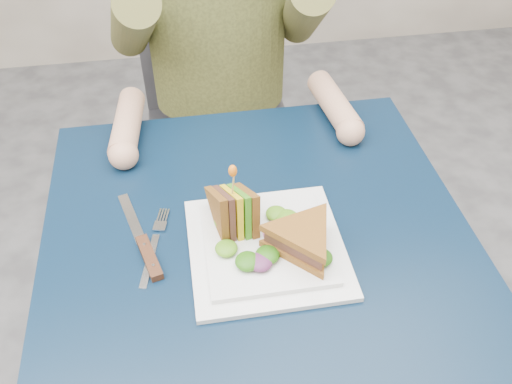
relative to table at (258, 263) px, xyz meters
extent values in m
cube|color=black|center=(0.00, 0.00, 0.06)|extent=(0.75, 0.75, 0.03)
cylinder|color=#595B5E|center=(-0.32, 0.32, -0.30)|extent=(0.04, 0.04, 0.70)
cylinder|color=#595B5E|center=(0.32, 0.32, -0.30)|extent=(0.04, 0.04, 0.70)
cube|color=#47474C|center=(0.00, 0.64, -0.20)|extent=(0.42, 0.40, 0.04)
cube|color=#47474C|center=(0.00, 0.82, 0.05)|extent=(0.42, 0.03, 0.46)
cylinder|color=#47474C|center=(-0.18, 0.47, -0.44)|extent=(0.02, 0.02, 0.43)
cylinder|color=#47474C|center=(0.18, 0.47, -0.44)|extent=(0.02, 0.02, 0.43)
cylinder|color=#47474C|center=(-0.18, 0.81, -0.44)|extent=(0.02, 0.02, 0.43)
cylinder|color=#47474C|center=(0.18, 0.81, -0.44)|extent=(0.02, 0.02, 0.43)
cylinder|color=#4A4E23|center=(0.00, 0.62, 0.22)|extent=(0.34, 0.34, 0.52)
cylinder|color=brown|center=(-0.20, 0.53, 0.23)|extent=(0.15, 0.39, 0.31)
cylinder|color=tan|center=(-0.23, 0.33, 0.11)|extent=(0.08, 0.20, 0.06)
sphere|color=tan|center=(-0.23, 0.23, 0.11)|extent=(0.06, 0.06, 0.06)
cylinder|color=brown|center=(0.20, 0.53, 0.23)|extent=(0.15, 0.39, 0.31)
cylinder|color=tan|center=(0.23, 0.33, 0.11)|extent=(0.08, 0.20, 0.06)
sphere|color=tan|center=(0.23, 0.23, 0.11)|extent=(0.06, 0.06, 0.06)
cube|color=white|center=(0.01, -0.04, 0.08)|extent=(0.26, 0.26, 0.01)
cube|color=white|center=(0.01, -0.04, 0.09)|extent=(0.21, 0.21, 0.01)
cube|color=silver|center=(-0.19, -0.03, 0.08)|extent=(0.04, 0.12, 0.00)
cube|color=silver|center=(-0.17, 0.04, 0.08)|extent=(0.03, 0.03, 0.00)
cube|color=silver|center=(-0.17, 0.07, 0.08)|extent=(0.01, 0.03, 0.00)
cube|color=silver|center=(-0.17, 0.07, 0.08)|extent=(0.01, 0.03, 0.00)
cube|color=silver|center=(-0.16, 0.07, 0.08)|extent=(0.01, 0.03, 0.00)
cube|color=silver|center=(-0.16, 0.07, 0.08)|extent=(0.01, 0.03, 0.00)
cube|color=silver|center=(-0.22, 0.07, 0.08)|extent=(0.05, 0.14, 0.00)
cube|color=black|center=(-0.19, -0.03, 0.09)|extent=(0.04, 0.10, 0.01)
cylinder|color=silver|center=(-0.20, -0.01, 0.09)|extent=(0.01, 0.01, 0.00)
cylinder|color=silver|center=(-0.18, -0.05, 0.09)|extent=(0.01, 0.01, 0.00)
cylinder|color=tan|center=(-0.04, 0.01, 0.20)|extent=(0.01, 0.01, 0.06)
ellipsoid|color=orange|center=(-0.04, 0.01, 0.23)|extent=(0.01, 0.01, 0.02)
torus|color=#9E4C7A|center=(0.02, -0.03, 0.11)|extent=(0.04, 0.04, 0.02)
camera|label=1|loc=(-0.11, -0.63, 0.78)|focal=38.00mm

